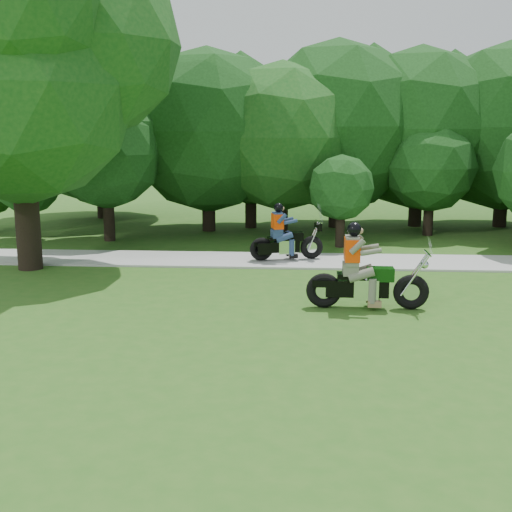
{
  "coord_description": "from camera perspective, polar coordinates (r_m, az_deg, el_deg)",
  "views": [
    {
      "loc": [
        -2.88,
        -10.85,
        3.97
      ],
      "look_at": [
        -3.8,
        2.61,
        1.24
      ],
      "focal_mm": 45.0,
      "sensor_mm": 36.0,
      "label": 1
    }
  ],
  "objects": [
    {
      "name": "chopper_motorcycle",
      "position": [
        14.34,
        9.37,
        -1.85
      ],
      "size": [
        2.71,
        0.72,
        1.94
      ],
      "rotation": [
        0.0,
        0.0,
        -0.01
      ],
      "color": "black",
      "rests_on": "ground"
    },
    {
      "name": "walkway",
      "position": [
        19.47,
        12.32,
        -0.52
      ],
      "size": [
        60.0,
        2.2,
        0.06
      ],
      "primitive_type": "cube",
      "color": "#A8A8A3",
      "rests_on": "ground"
    },
    {
      "name": "touring_motorcycle",
      "position": [
        19.09,
        2.35,
        1.49
      ],
      "size": [
        2.22,
        1.07,
        1.72
      ],
      "rotation": [
        0.0,
        0.0,
        0.26
      ],
      "color": "black",
      "rests_on": "walkway"
    },
    {
      "name": "tree_line",
      "position": [
        26.0,
        15.31,
        10.37
      ],
      "size": [
        36.98,
        12.48,
        7.85
      ],
      "color": "black",
      "rests_on": "ground"
    },
    {
      "name": "ground",
      "position": [
        11.91,
        17.87,
        -8.62
      ],
      "size": [
        100.0,
        100.0,
        0.0
      ],
      "primitive_type": "plane",
      "color": "#2B5D1A",
      "rests_on": "ground"
    },
    {
      "name": "big_tree_west",
      "position": [
        19.37,
        -20.22,
        16.03
      ],
      "size": [
        8.64,
        6.56,
        9.96
      ],
      "color": "black",
      "rests_on": "ground"
    }
  ]
}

